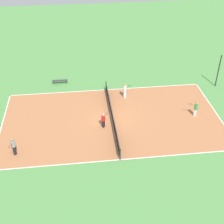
# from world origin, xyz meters

# --- Properties ---
(ground_plane) EXTENTS (80.00, 80.00, 0.00)m
(ground_plane) POSITION_xyz_m (0.00, 0.00, 0.00)
(ground_plane) COLOR #518E47
(court_surface) EXTENTS (11.51, 21.22, 0.02)m
(court_surface) POSITION_xyz_m (0.00, 0.00, 0.01)
(court_surface) COLOR #AD6B42
(court_surface) RESTS_ON ground_plane
(tennis_net) EXTENTS (11.31, 0.10, 1.10)m
(tennis_net) POSITION_xyz_m (0.00, 0.00, 0.58)
(tennis_net) COLOR black
(tennis_net) RESTS_ON court_surface
(bench) EXTENTS (0.36, 1.77, 0.45)m
(bench) POSITION_xyz_m (-7.72, -5.15, 0.39)
(bench) COLOR #333338
(bench) RESTS_ON ground_plane
(player_baseline_gray) EXTENTS (0.98, 0.49, 1.75)m
(player_baseline_gray) POSITION_xyz_m (3.99, -8.72, 1.03)
(player_baseline_gray) COLOR black
(player_baseline_gray) RESTS_ON court_surface
(player_far_white) EXTENTS (0.59, 0.99, 1.73)m
(player_far_white) POSITION_xyz_m (-3.84, 1.84, 1.02)
(player_far_white) COLOR white
(player_far_white) RESTS_ON court_surface
(player_far_green) EXTENTS (0.74, 0.98, 1.55)m
(player_far_green) POSITION_xyz_m (0.35, 8.24, 0.91)
(player_far_green) COLOR white
(player_far_green) RESTS_ON court_surface
(player_coach_red) EXTENTS (0.95, 0.81, 1.50)m
(player_coach_red) POSITION_xyz_m (1.08, -0.94, 0.87)
(player_coach_red) COLOR black
(player_coach_red) RESTS_ON court_surface
(tennis_ball_right_alley) EXTENTS (0.07, 0.07, 0.07)m
(tennis_ball_right_alley) POSITION_xyz_m (-5.13, 6.84, 0.06)
(tennis_ball_right_alley) COLOR #CCE033
(tennis_ball_right_alley) RESTS_ON court_surface
(tennis_ball_left_sideline) EXTENTS (0.07, 0.07, 0.07)m
(tennis_ball_left_sideline) POSITION_xyz_m (-5.01, 0.29, 0.06)
(tennis_ball_left_sideline) COLOR #CCE033
(tennis_ball_left_sideline) RESTS_ON court_surface
(fence_post_back_left) EXTENTS (0.12, 0.12, 3.83)m
(fence_post_back_left) POSITION_xyz_m (-5.10, 12.58, 1.92)
(fence_post_back_left) COLOR black
(fence_post_back_left) RESTS_ON ground_plane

